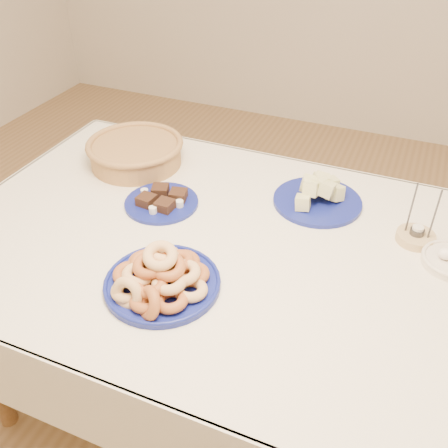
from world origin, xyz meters
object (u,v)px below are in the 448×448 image
(donut_platter, at_px, (160,277))
(candle_holder, at_px, (416,236))
(dining_table, at_px, (230,270))
(brownie_plate, at_px, (162,201))
(wicker_basket, at_px, (136,152))
(melon_plate, at_px, (318,195))

(donut_platter, xyz_separation_m, candle_holder, (0.59, 0.46, -0.02))
(dining_table, distance_m, candle_holder, 0.55)
(brownie_plate, bearing_deg, wicker_basket, 136.92)
(donut_platter, relative_size, wicker_basket, 1.08)
(brownie_plate, distance_m, candle_holder, 0.78)
(donut_platter, height_order, candle_holder, candle_holder)
(donut_platter, height_order, wicker_basket, donut_platter)
(donut_platter, bearing_deg, wicker_basket, 126.31)
(dining_table, bearing_deg, wicker_basket, 149.07)
(donut_platter, xyz_separation_m, wicker_basket, (-0.40, 0.54, 0.01))
(donut_platter, bearing_deg, dining_table, 69.01)
(dining_table, bearing_deg, donut_platter, -110.99)
(dining_table, relative_size, donut_platter, 4.56)
(dining_table, distance_m, brownie_plate, 0.32)
(wicker_basket, distance_m, candle_holder, 0.99)
(brownie_plate, bearing_deg, melon_plate, 24.27)
(wicker_basket, bearing_deg, donut_platter, -53.69)
(melon_plate, distance_m, brownie_plate, 0.50)
(dining_table, distance_m, wicker_basket, 0.59)
(brownie_plate, bearing_deg, donut_platter, -61.64)
(dining_table, xyz_separation_m, candle_holder, (0.49, 0.22, 0.12))
(melon_plate, bearing_deg, dining_table, -120.82)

